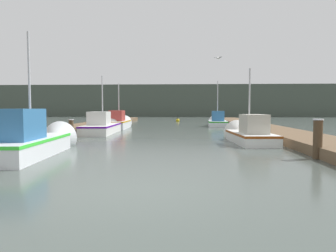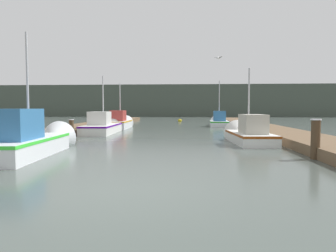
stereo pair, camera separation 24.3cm
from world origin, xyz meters
name	(u,v)px [view 1 (the left image)]	position (x,y,z in m)	size (l,w,h in m)	color
ground_plane	(133,192)	(0.00, 0.00, 0.00)	(200.00, 200.00, 0.00)	#47514C
dock_left	(79,128)	(-6.83, 16.00, 0.20)	(2.66, 40.00, 0.39)	brown
dock_right	(264,129)	(6.83, 16.00, 0.20)	(2.66, 40.00, 0.39)	brown
distant_shore_ridge	(179,101)	(0.00, 60.08, 3.14)	(120.00, 16.00, 6.29)	#424C42
fishing_boat_0	(34,140)	(-4.49, 4.80, 0.52)	(1.99, 5.79, 4.84)	silver
fishing_boat_1	(248,134)	(4.23, 9.22, 0.42)	(1.87, 4.87, 4.14)	silver
fishing_boat_2	(104,126)	(-4.55, 14.78, 0.43)	(1.98, 6.44, 4.42)	silver
fishing_boat_3	(119,122)	(-4.44, 19.10, 0.50)	(1.64, 5.01, 4.13)	silver
fishing_boat_4	(217,121)	(4.23, 22.96, 0.41)	(1.91, 4.78, 4.80)	silver
mooring_piling_0	(318,139)	(5.50, 4.30, 0.68)	(0.34, 0.34, 1.34)	#473523
mooring_piling_1	(71,128)	(-5.49, 11.02, 0.53)	(0.31, 0.31, 1.05)	#473523
channel_buoy	(178,120)	(0.25, 31.80, 0.14)	(0.46, 0.46, 0.96)	gold
seagull_lead	(218,58)	(3.12, 12.84, 4.79)	(0.48, 0.47, 0.12)	white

